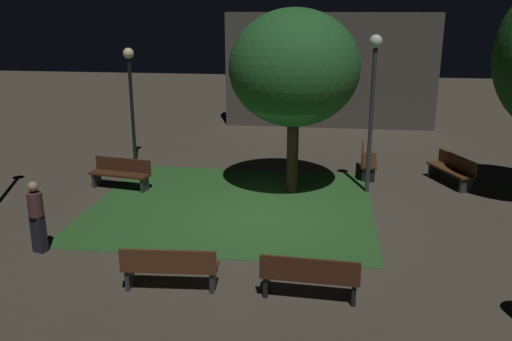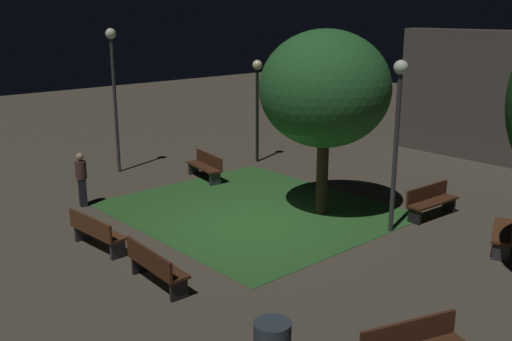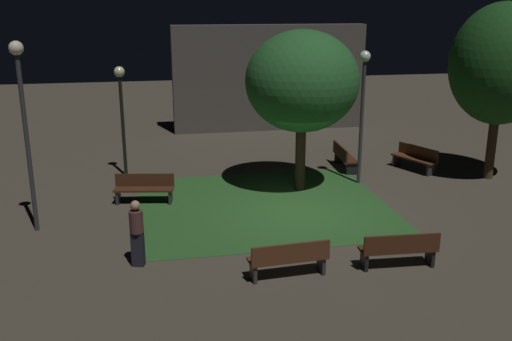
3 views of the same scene
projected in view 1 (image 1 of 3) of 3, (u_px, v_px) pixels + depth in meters
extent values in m
plane|color=#4C4438|center=(264.00, 218.00, 13.84)|extent=(60.00, 60.00, 0.00)
cube|color=#2D6028|center=(232.00, 205.00, 14.79)|extent=(7.49, 6.64, 0.01)
cube|color=#512D19|center=(171.00, 266.00, 10.29)|extent=(1.83, 0.61, 0.06)
cube|color=#512D19|center=(168.00, 260.00, 10.03)|extent=(1.80, 0.19, 0.40)
cube|color=#2D2D33|center=(130.00, 277.00, 10.41)|extent=(0.11, 0.39, 0.42)
cube|color=#2D2D33|center=(213.00, 279.00, 10.32)|extent=(0.11, 0.39, 0.42)
cube|color=#422314|center=(310.00, 275.00, 9.95)|extent=(1.82, 0.57, 0.06)
cube|color=#422314|center=(309.00, 269.00, 9.69)|extent=(1.80, 0.15, 0.40)
cube|color=black|center=(267.00, 283.00, 10.17)|extent=(0.10, 0.39, 0.42)
cube|color=black|center=(354.00, 291.00, 9.88)|extent=(0.10, 0.39, 0.42)
cube|color=#422314|center=(369.00, 161.00, 17.34)|extent=(0.59, 1.83, 0.06)
cube|color=#422314|center=(362.00, 153.00, 17.32)|extent=(0.17, 1.80, 0.40)
cube|color=black|center=(368.00, 161.00, 18.17)|extent=(0.39, 0.10, 0.42)
cube|color=black|center=(368.00, 175.00, 16.66)|extent=(0.39, 0.10, 0.42)
cube|color=#512D19|center=(450.00, 170.00, 16.38)|extent=(1.16, 1.84, 0.06)
cube|color=#512D19|center=(457.00, 162.00, 16.37)|extent=(0.77, 1.67, 0.40)
cube|color=#2D2D33|center=(466.00, 185.00, 15.71)|extent=(0.38, 0.23, 0.42)
cube|color=#2D2D33|center=(434.00, 170.00, 17.18)|extent=(0.38, 0.23, 0.42)
cube|color=#422314|center=(120.00, 174.00, 15.96)|extent=(1.86, 0.78, 0.06)
cube|color=#422314|center=(123.00, 165.00, 16.08)|extent=(1.78, 0.37, 0.40)
cube|color=#2D2D33|center=(145.00, 185.00, 15.80)|extent=(0.14, 0.39, 0.42)
cube|color=#2D2D33|center=(97.00, 179.00, 16.26)|extent=(0.14, 0.39, 0.42)
cylinder|color=#38281C|center=(293.00, 149.00, 15.44)|extent=(0.33, 0.33, 2.57)
ellipsoid|color=#28662D|center=(294.00, 68.00, 14.79)|extent=(3.56, 3.56, 3.18)
cylinder|color=black|center=(132.00, 111.00, 18.53)|extent=(0.12, 0.12, 3.52)
sphere|color=#F4E5B2|center=(128.00, 53.00, 17.98)|extent=(0.36, 0.36, 0.36)
cylinder|color=#333338|center=(371.00, 122.00, 15.24)|extent=(0.12, 0.12, 4.11)
sphere|color=white|center=(376.00, 41.00, 14.61)|extent=(0.36, 0.36, 0.36)
cube|color=black|center=(39.00, 234.00, 11.86)|extent=(0.32, 0.27, 0.84)
cylinder|color=#4C2D2D|center=(35.00, 204.00, 11.66)|extent=(0.32, 0.32, 0.52)
sphere|color=tan|center=(33.00, 186.00, 11.55)|extent=(0.22, 0.22, 0.22)
cube|color=#4C4742|center=(330.00, 71.00, 23.77)|extent=(9.10, 0.80, 4.91)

